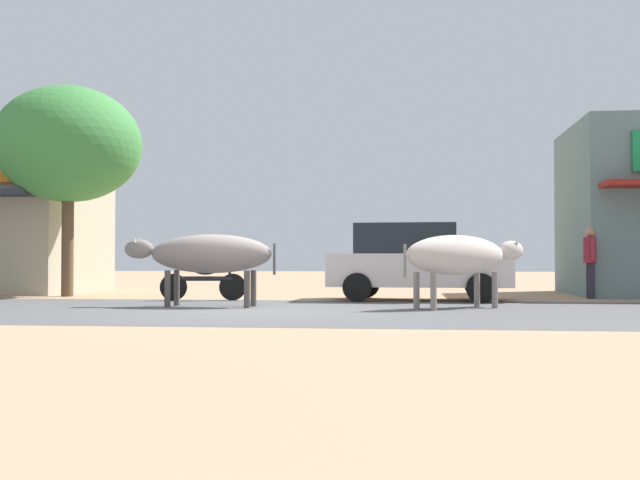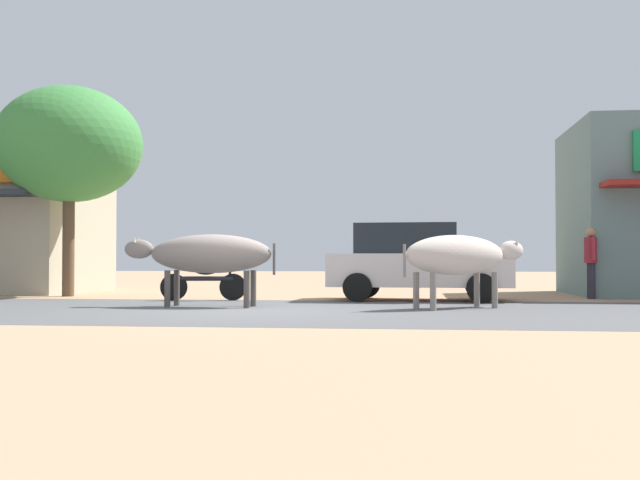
# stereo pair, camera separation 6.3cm
# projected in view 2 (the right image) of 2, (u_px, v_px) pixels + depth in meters

# --- Properties ---
(ground) EXTENTS (80.00, 80.00, 0.00)m
(ground) POSITION_uv_depth(u_px,v_px,m) (248.00, 310.00, 13.41)
(ground) COLOR tan
(asphalt_road) EXTENTS (72.00, 6.53, 0.00)m
(asphalt_road) POSITION_uv_depth(u_px,v_px,m) (248.00, 310.00, 13.41)
(asphalt_road) COLOR #555557
(asphalt_road) RESTS_ON ground
(roadside_tree) EXTENTS (3.43, 3.43, 4.98)m
(roadside_tree) POSITION_uv_depth(u_px,v_px,m) (69.00, 145.00, 18.48)
(roadside_tree) COLOR brown
(roadside_tree) RESTS_ON ground
(parked_hatchback_car) EXTENTS (3.94, 2.07, 1.64)m
(parked_hatchback_car) POSITION_uv_depth(u_px,v_px,m) (416.00, 261.00, 16.72)
(parked_hatchback_car) COLOR beige
(parked_hatchback_car) RESTS_ON ground
(parked_motorcycle) EXTENTS (1.81, 0.39, 1.04)m
(parked_motorcycle) POSITION_uv_depth(u_px,v_px,m) (205.00, 279.00, 16.58)
(parked_motorcycle) COLOR black
(parked_motorcycle) RESTS_ON ground
(cow_near_brown) EXTENTS (2.90, 0.82, 1.34)m
(cow_near_brown) POSITION_uv_depth(u_px,v_px,m) (208.00, 254.00, 14.41)
(cow_near_brown) COLOR gray
(cow_near_brown) RESTS_ON ground
(cow_far_dark) EXTENTS (2.44, 1.99, 1.31)m
(cow_far_dark) POSITION_uv_depth(u_px,v_px,m) (459.00, 256.00, 13.91)
(cow_far_dark) COLOR beige
(cow_far_dark) RESTS_ON ground
(pedestrian_by_shop) EXTENTS (0.36, 0.61, 1.58)m
(pedestrian_by_shop) POSITION_uv_depth(u_px,v_px,m) (591.00, 257.00, 17.24)
(pedestrian_by_shop) COLOR #262633
(pedestrian_by_shop) RESTS_ON ground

